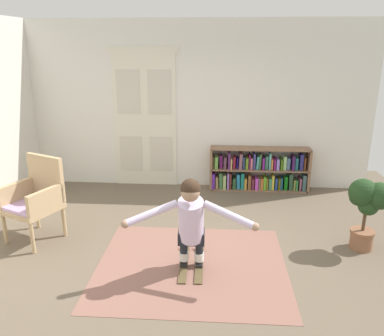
{
  "coord_description": "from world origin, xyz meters",
  "views": [
    {
      "loc": [
        0.32,
        -4.18,
        2.5
      ],
      "look_at": [
        0.03,
        0.31,
        1.05
      ],
      "focal_mm": 36.32,
      "sensor_mm": 36.0,
      "label": 1
    }
  ],
  "objects_px": {
    "wicker_chair": "(36,197)",
    "person_skier": "(191,219)",
    "bookshelf": "(258,171)",
    "potted_plant": "(368,204)",
    "skis_pair": "(192,263)"
  },
  "relations": [
    {
      "from": "wicker_chair",
      "to": "potted_plant",
      "type": "distance_m",
      "value": 4.21
    },
    {
      "from": "wicker_chair",
      "to": "bookshelf",
      "type": "bearing_deg",
      "value": 33.1
    },
    {
      "from": "potted_plant",
      "to": "person_skier",
      "type": "height_order",
      "value": "person_skier"
    },
    {
      "from": "potted_plant",
      "to": "skis_pair",
      "type": "distance_m",
      "value": 2.27
    },
    {
      "from": "wicker_chair",
      "to": "person_skier",
      "type": "xyz_separation_m",
      "value": [
        2.08,
        -0.71,
        0.09
      ]
    },
    {
      "from": "potted_plant",
      "to": "person_skier",
      "type": "xyz_separation_m",
      "value": [
        -2.13,
        -0.68,
        0.05
      ]
    },
    {
      "from": "potted_plant",
      "to": "bookshelf",
      "type": "bearing_deg",
      "value": 118.89
    },
    {
      "from": "potted_plant",
      "to": "skis_pair",
      "type": "xyz_separation_m",
      "value": [
        -2.13,
        -0.51,
        -0.6
      ]
    },
    {
      "from": "bookshelf",
      "to": "person_skier",
      "type": "relative_size",
      "value": 1.22
    },
    {
      "from": "potted_plant",
      "to": "wicker_chair",
      "type": "bearing_deg",
      "value": 179.52
    },
    {
      "from": "bookshelf",
      "to": "person_skier",
      "type": "bearing_deg",
      "value": -110.19
    },
    {
      "from": "wicker_chair",
      "to": "person_skier",
      "type": "bearing_deg",
      "value": -18.93
    },
    {
      "from": "bookshelf",
      "to": "potted_plant",
      "type": "xyz_separation_m",
      "value": [
        1.13,
        -2.04,
        0.29
      ]
    },
    {
      "from": "bookshelf",
      "to": "wicker_chair",
      "type": "xyz_separation_m",
      "value": [
        -3.08,
        -2.01,
        0.25
      ]
    },
    {
      "from": "wicker_chair",
      "to": "skis_pair",
      "type": "height_order",
      "value": "wicker_chair"
    }
  ]
}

